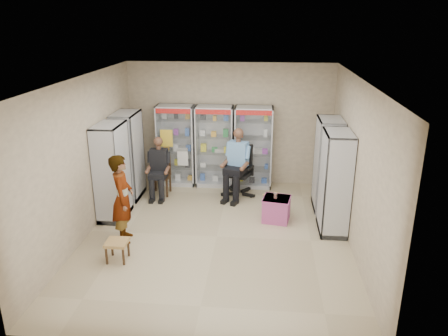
# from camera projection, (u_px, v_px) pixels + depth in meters

# --- Properties ---
(floor) EXTENTS (6.00, 6.00, 0.00)m
(floor) POSITION_uv_depth(u_px,v_px,m) (217.00, 237.00, 8.41)
(floor) COLOR tan
(floor) RESTS_ON ground
(room_shell) EXTENTS (5.02, 6.02, 3.01)m
(room_shell) POSITION_uv_depth(u_px,v_px,m) (216.00, 138.00, 7.76)
(room_shell) COLOR #C2B090
(room_shell) RESTS_ON ground
(cabinet_back_left) EXTENTS (0.90, 0.50, 2.00)m
(cabinet_back_left) POSITION_uv_depth(u_px,v_px,m) (176.00, 145.00, 10.76)
(cabinet_back_left) COLOR #B2B6BA
(cabinet_back_left) RESTS_ON floor
(cabinet_back_mid) EXTENTS (0.90, 0.50, 2.00)m
(cabinet_back_mid) POSITION_uv_depth(u_px,v_px,m) (215.00, 146.00, 10.68)
(cabinet_back_mid) COLOR silver
(cabinet_back_mid) RESTS_ON floor
(cabinet_back_right) EXTENTS (0.90, 0.50, 2.00)m
(cabinet_back_right) POSITION_uv_depth(u_px,v_px,m) (253.00, 148.00, 10.60)
(cabinet_back_right) COLOR #B1B4B9
(cabinet_back_right) RESTS_ON floor
(cabinet_right_far) EXTENTS (0.90, 0.50, 2.00)m
(cabinet_right_far) POSITION_uv_depth(u_px,v_px,m) (327.00, 164.00, 9.39)
(cabinet_right_far) COLOR #B3B4BA
(cabinet_right_far) RESTS_ON floor
(cabinet_right_near) EXTENTS (0.90, 0.50, 2.00)m
(cabinet_right_near) POSITION_uv_depth(u_px,v_px,m) (335.00, 183.00, 8.36)
(cabinet_right_near) COLOR #B0B3B7
(cabinet_right_near) RESTS_ON floor
(cabinet_left_far) EXTENTS (0.90, 0.50, 2.00)m
(cabinet_left_far) POSITION_uv_depth(u_px,v_px,m) (128.00, 156.00, 9.97)
(cabinet_left_far) COLOR #A9ACB1
(cabinet_left_far) RESTS_ON floor
(cabinet_left_near) EXTENTS (0.90, 0.50, 2.00)m
(cabinet_left_near) POSITION_uv_depth(u_px,v_px,m) (112.00, 172.00, 8.94)
(cabinet_left_near) COLOR #B0B1B7
(cabinet_left_near) RESTS_ON floor
(wooden_chair) EXTENTS (0.42, 0.42, 0.94)m
(wooden_chair) POSITION_uv_depth(u_px,v_px,m) (161.00, 175.00, 10.28)
(wooden_chair) COLOR #322013
(wooden_chair) RESTS_ON floor
(seated_customer) EXTENTS (0.44, 0.60, 1.34)m
(seated_customer) POSITION_uv_depth(u_px,v_px,m) (160.00, 168.00, 10.16)
(seated_customer) COLOR black
(seated_customer) RESTS_ON floor
(office_chair) EXTENTS (0.85, 0.85, 1.21)m
(office_chair) POSITION_uv_depth(u_px,v_px,m) (239.00, 171.00, 10.16)
(office_chair) COLOR black
(office_chair) RESTS_ON floor
(seated_shopkeeper) EXTENTS (0.71, 0.84, 1.54)m
(seated_shopkeeper) POSITION_uv_depth(u_px,v_px,m) (238.00, 165.00, 10.06)
(seated_shopkeeper) COLOR #75A2E7
(seated_shopkeeper) RESTS_ON floor
(pink_trunk) EXTENTS (0.60, 0.58, 0.50)m
(pink_trunk) POSITION_uv_depth(u_px,v_px,m) (276.00, 209.00, 9.01)
(pink_trunk) COLOR #C34E82
(pink_trunk) RESTS_ON floor
(tea_glass) EXTENTS (0.07, 0.07, 0.10)m
(tea_glass) POSITION_uv_depth(u_px,v_px,m) (275.00, 196.00, 8.90)
(tea_glass) COLOR #612E08
(tea_glass) RESTS_ON pink_trunk
(woven_stool_a) EXTENTS (0.48, 0.48, 0.36)m
(woven_stool_a) POSITION_uv_depth(u_px,v_px,m) (273.00, 203.00, 9.46)
(woven_stool_a) COLOR #A68546
(woven_stool_a) RESTS_ON floor
(woven_stool_b) EXTENTS (0.37, 0.37, 0.37)m
(woven_stool_b) POSITION_uv_depth(u_px,v_px,m) (118.00, 251.00, 7.55)
(woven_stool_b) COLOR tan
(woven_stool_b) RESTS_ON floor
(standing_man) EXTENTS (0.52, 0.69, 1.69)m
(standing_man) POSITION_uv_depth(u_px,v_px,m) (123.00, 199.00, 8.02)
(standing_man) COLOR gray
(standing_man) RESTS_ON floor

